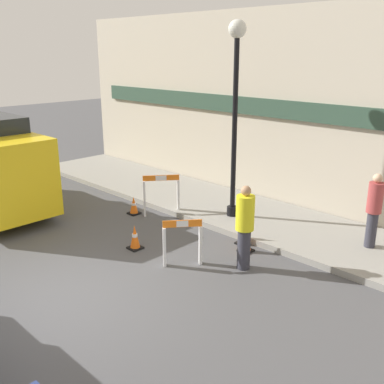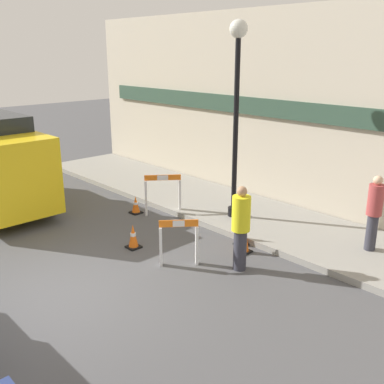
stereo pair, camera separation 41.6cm
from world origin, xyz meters
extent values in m
plane|color=#4C4C4F|center=(0.00, 0.00, 0.00)|extent=(60.00, 60.00, 0.00)
cube|color=gray|center=(0.00, 5.90, 0.07)|extent=(18.00, 2.81, 0.15)
cube|color=#BCB29E|center=(0.00, 7.39, 2.75)|extent=(18.00, 0.12, 5.50)
cube|color=#2D4738|center=(0.00, 7.28, 2.80)|extent=(16.20, 0.10, 0.50)
cylinder|color=black|center=(-0.36, 5.40, 0.27)|extent=(0.29, 0.29, 0.24)
cylinder|color=black|center=(-0.36, 5.40, 2.41)|extent=(0.13, 0.13, 4.51)
sphere|color=silver|center=(-0.36, 5.40, 4.84)|extent=(0.44, 0.44, 0.44)
cube|color=white|center=(0.34, 2.35, 0.43)|extent=(0.14, 0.13, 0.86)
cube|color=white|center=(0.81, 2.94, 0.43)|extent=(0.14, 0.13, 0.86)
cube|color=orange|center=(0.57, 2.64, 0.94)|extent=(0.53, 0.66, 0.15)
cube|color=white|center=(0.57, 2.64, 0.94)|extent=(0.18, 0.21, 0.14)
cube|color=white|center=(-1.72, 4.72, 0.50)|extent=(0.14, 0.13, 0.99)
cube|color=white|center=(-2.29, 3.98, 0.50)|extent=(0.14, 0.13, 0.99)
cube|color=orange|center=(-2.00, 4.35, 1.07)|extent=(0.62, 0.80, 0.15)
cube|color=white|center=(-2.00, 4.35, 1.07)|extent=(0.21, 0.25, 0.14)
cube|color=black|center=(-0.79, 2.45, 0.02)|extent=(0.30, 0.30, 0.04)
cone|color=orange|center=(-0.79, 2.45, 0.31)|extent=(0.23, 0.22, 0.53)
cylinder|color=white|center=(-0.79, 2.45, 0.33)|extent=(0.13, 0.13, 0.07)
cube|color=black|center=(0.81, 4.40, 0.02)|extent=(0.30, 0.30, 0.04)
cone|color=orange|center=(0.81, 4.40, 0.35)|extent=(0.23, 0.22, 0.61)
cylinder|color=white|center=(0.81, 4.40, 0.38)|extent=(0.13, 0.13, 0.09)
cube|color=black|center=(-2.62, 3.87, 0.02)|extent=(0.30, 0.30, 0.04)
cone|color=orange|center=(-2.62, 3.87, 0.27)|extent=(0.22, 0.22, 0.46)
cylinder|color=white|center=(-2.62, 3.87, 0.29)|extent=(0.13, 0.13, 0.06)
cube|color=black|center=(1.12, 4.12, 0.02)|extent=(0.30, 0.30, 0.04)
cone|color=orange|center=(1.12, 4.12, 0.36)|extent=(0.23, 0.22, 0.64)
cylinder|color=white|center=(1.12, 4.12, 0.39)|extent=(0.13, 0.13, 0.09)
cylinder|color=#33333D|center=(1.58, 3.43, 0.43)|extent=(0.30, 0.30, 0.87)
cylinder|color=yellow|center=(1.58, 3.43, 1.23)|extent=(0.42, 0.42, 0.72)
sphere|color=tan|center=(1.58, 3.43, 1.69)|extent=(0.23, 0.23, 0.21)
cylinder|color=#33333D|center=(3.13, 6.00, 0.56)|extent=(0.28, 0.28, 0.81)
cylinder|color=#A33D3D|center=(3.13, 6.00, 1.30)|extent=(0.38, 0.38, 0.68)
sphere|color=#DBAD89|center=(3.13, 6.00, 1.74)|extent=(0.23, 0.23, 0.20)
cylinder|color=black|center=(-4.29, 2.09, 0.30)|extent=(0.60, 0.18, 0.60)
camera|label=1|loc=(6.77, -3.37, 4.34)|focal=42.00mm
camera|label=2|loc=(7.06, -3.07, 4.34)|focal=42.00mm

